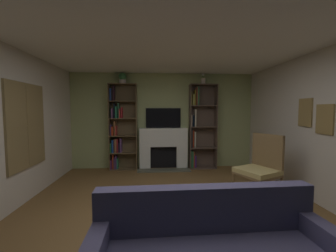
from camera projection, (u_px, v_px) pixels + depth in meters
name	position (u px, v px, depth m)	size (l,w,h in m)	color
ground_plane	(174.00, 226.00, 2.92)	(7.38, 7.38, 0.00)	brown
wall_back_accent	(163.00, 121.00, 5.92)	(4.97, 0.06, 2.54)	#A2B075
ceiling	(175.00, 29.00, 2.74)	(4.97, 6.27, 0.06)	white
fireplace	(163.00, 147.00, 5.82)	(1.36, 0.53, 1.08)	white
tv	(163.00, 118.00, 5.86)	(0.93, 0.06, 0.52)	black
bookshelf_left	(120.00, 129.00, 5.72)	(0.72, 0.30, 2.23)	brown
bookshelf_right	(199.00, 127.00, 5.86)	(0.72, 0.32, 2.23)	brown
potted_plant	(123.00, 78.00, 5.59)	(0.20, 0.20, 0.28)	beige
vase_with_flowers	(203.00, 80.00, 5.74)	(0.11, 0.11, 0.28)	beige
armchair	(261.00, 166.00, 3.93)	(0.81, 0.82, 1.12)	brown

